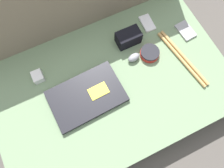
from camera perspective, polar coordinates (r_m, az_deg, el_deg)
ground_plane at (r=1.18m, az=0.00°, el=-2.51°), size 8.00×8.00×0.00m
couch_seat at (r=1.12m, az=0.00°, el=-1.49°), size 1.15×0.72×0.14m
laptop at (r=1.03m, az=-6.72°, el=-3.00°), size 0.35×0.23×0.03m
computer_mouse at (r=1.09m, az=5.72°, el=6.91°), size 0.07×0.05×0.04m
speaker_puck at (r=1.12m, az=9.83°, el=7.95°), size 0.10×0.10×0.03m
phone_silver at (r=1.22m, az=9.16°, el=15.43°), size 0.06×0.10×0.01m
phone_black at (r=1.24m, az=18.64°, el=13.07°), size 0.08×0.11×0.01m
camera_pouch at (r=1.12m, az=4.28°, el=11.96°), size 0.12×0.07×0.08m
charger_brick at (r=1.11m, az=-18.79°, el=1.86°), size 0.05×0.06×0.04m
drumstick_pair at (r=1.15m, az=17.91°, el=6.50°), size 0.09×0.36×0.02m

